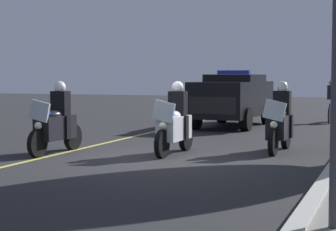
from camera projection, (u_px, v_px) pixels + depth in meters
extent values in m
plane|color=#28282B|center=(154.00, 158.00, 13.06)|extent=(80.00, 80.00, 0.00)
cube|color=#E0D14C|center=(63.00, 153.00, 13.89)|extent=(48.00, 0.12, 0.01)
cylinder|color=black|center=(37.00, 143.00, 13.10)|extent=(0.64, 0.14, 0.64)
cylinder|color=black|center=(73.00, 137.00, 14.48)|extent=(0.64, 0.16, 0.64)
cube|color=black|center=(55.00, 128.00, 13.75)|extent=(1.21, 0.47, 0.56)
ellipsoid|color=black|center=(54.00, 115.00, 13.69)|extent=(0.57, 0.34, 0.24)
cube|color=silver|center=(40.00, 111.00, 13.14)|extent=(0.08, 0.56, 0.53)
sphere|color=#F9F4CC|center=(38.00, 126.00, 13.11)|extent=(0.17, 0.17, 0.17)
sphere|color=red|center=(37.00, 113.00, 13.33)|extent=(0.09, 0.09, 0.09)
sphere|color=#1933F2|center=(49.00, 114.00, 13.21)|extent=(0.09, 0.09, 0.09)
cube|color=black|center=(61.00, 104.00, 13.93)|extent=(0.29, 0.41, 0.60)
cube|color=black|center=(67.00, 127.00, 13.83)|extent=(0.18, 0.14, 0.56)
cube|color=black|center=(52.00, 127.00, 13.99)|extent=(0.18, 0.14, 0.56)
sphere|color=white|center=(60.00, 87.00, 13.88)|extent=(0.28, 0.28, 0.28)
cylinder|color=black|center=(162.00, 144.00, 12.98)|extent=(0.64, 0.14, 0.64)
cylinder|color=black|center=(186.00, 138.00, 14.36)|extent=(0.64, 0.16, 0.64)
cube|color=silver|center=(174.00, 128.00, 13.63)|extent=(1.21, 0.47, 0.56)
ellipsoid|color=silver|center=(173.00, 115.00, 13.56)|extent=(0.57, 0.34, 0.24)
cube|color=silver|center=(164.00, 111.00, 13.02)|extent=(0.08, 0.56, 0.53)
sphere|color=#F9F4CC|center=(163.00, 126.00, 12.99)|extent=(0.17, 0.17, 0.17)
sphere|color=red|center=(160.00, 114.00, 13.20)|extent=(0.09, 0.09, 0.09)
sphere|color=#1933F2|center=(173.00, 114.00, 13.08)|extent=(0.09, 0.09, 0.09)
cube|color=black|center=(178.00, 104.00, 13.80)|extent=(0.29, 0.41, 0.60)
cube|color=black|center=(185.00, 128.00, 13.71)|extent=(0.18, 0.14, 0.56)
cube|color=black|center=(169.00, 127.00, 13.86)|extent=(0.18, 0.14, 0.56)
sphere|color=white|center=(178.00, 87.00, 13.76)|extent=(0.28, 0.28, 0.28)
cylinder|color=black|center=(273.00, 142.00, 13.35)|extent=(0.64, 0.14, 0.64)
cylinder|color=black|center=(286.00, 136.00, 14.73)|extent=(0.64, 0.16, 0.64)
cube|color=black|center=(280.00, 127.00, 14.00)|extent=(1.21, 0.47, 0.56)
ellipsoid|color=black|center=(280.00, 114.00, 13.93)|extent=(0.57, 0.34, 0.24)
cube|color=silver|center=(274.00, 110.00, 13.39)|extent=(0.08, 0.56, 0.53)
sphere|color=#F9F4CC|center=(274.00, 125.00, 13.36)|extent=(0.17, 0.17, 0.17)
sphere|color=red|center=(269.00, 113.00, 13.57)|extent=(0.09, 0.09, 0.09)
sphere|color=#1933F2|center=(282.00, 113.00, 13.45)|extent=(0.09, 0.09, 0.09)
cube|color=black|center=(282.00, 103.00, 14.17)|extent=(0.29, 0.41, 0.60)
cube|color=black|center=(289.00, 126.00, 14.08)|extent=(0.18, 0.14, 0.56)
cube|color=black|center=(273.00, 126.00, 14.23)|extent=(0.18, 0.14, 0.56)
sphere|color=silver|center=(282.00, 87.00, 14.13)|extent=(0.28, 0.28, 0.28)
cube|color=black|center=(233.00, 99.00, 21.18)|extent=(4.95, 2.03, 1.24)
cube|color=black|center=(235.00, 79.00, 21.41)|extent=(2.45, 1.81, 0.36)
cube|color=#2633D8|center=(234.00, 72.00, 21.21)|extent=(0.31, 1.21, 0.14)
cube|color=black|center=(212.00, 105.00, 18.98)|extent=(0.16, 1.62, 0.56)
cylinder|color=black|center=(246.00, 119.00, 19.45)|extent=(0.81, 0.30, 0.80)
cylinder|color=black|center=(195.00, 118.00, 20.14)|extent=(0.81, 0.30, 0.80)
cylinder|color=black|center=(267.00, 114.00, 22.31)|extent=(0.81, 0.30, 0.80)
cylinder|color=black|center=(222.00, 113.00, 23.00)|extent=(0.81, 0.30, 0.80)
cylinder|color=black|center=(329.00, 115.00, 22.43)|extent=(0.66, 0.06, 0.66)
cylinder|color=black|center=(333.00, 114.00, 23.44)|extent=(0.66, 0.06, 0.66)
cube|color=blue|center=(331.00, 108.00, 22.92)|extent=(1.00, 0.09, 0.36)
cube|color=black|center=(332.00, 92.00, 22.92)|extent=(0.25, 0.33, 0.56)
sphere|color=tan|center=(332.00, 83.00, 22.87)|extent=(0.22, 0.22, 0.22)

